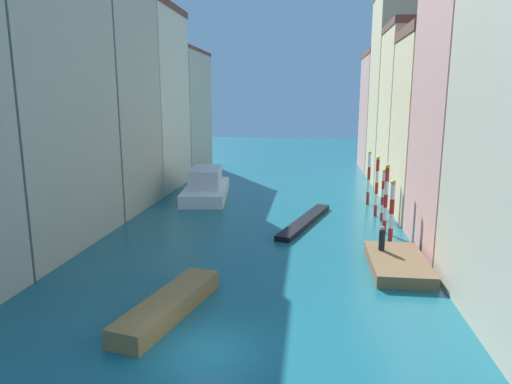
# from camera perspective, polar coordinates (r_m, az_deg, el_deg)

# --- Properties ---
(ground_plane) EXTENTS (154.00, 154.00, 0.00)m
(ground_plane) POSITION_cam_1_polar(r_m,az_deg,el_deg) (41.22, 1.56, -1.82)
(ground_plane) COLOR #196070
(building_left_1) EXTENTS (7.75, 11.93, 19.23)m
(building_left_1) POSITION_cam_1_polar(r_m,az_deg,el_deg) (32.56, -27.55, 10.46)
(building_left_1) COLOR #BCB299
(building_left_1) RESTS_ON ground
(building_left_2) EXTENTS (7.75, 9.73, 19.83)m
(building_left_2) POSITION_cam_1_polar(r_m,az_deg,el_deg) (42.04, -19.11, 11.48)
(building_left_2) COLOR #BCB299
(building_left_2) RESTS_ON ground
(building_left_3) EXTENTS (7.75, 10.55, 19.25)m
(building_left_3) POSITION_cam_1_polar(r_m,az_deg,el_deg) (51.35, -14.10, 11.33)
(building_left_3) COLOR beige
(building_left_3) RESTS_ON ground
(building_left_4) EXTENTS (7.75, 11.92, 15.89)m
(building_left_4) POSITION_cam_1_polar(r_m,az_deg,el_deg) (62.01, -10.28, 9.91)
(building_left_4) COLOR #BCB299
(building_left_4) RESTS_ON ground
(building_right_1) EXTENTS (7.75, 8.60, 19.96)m
(building_right_1) POSITION_cam_1_polar(r_m,az_deg,el_deg) (31.29, 27.57, 11.14)
(building_right_1) COLOR tan
(building_right_1) RESTS_ON ground
(building_right_2) EXTENTS (7.75, 7.79, 15.02)m
(building_right_2) POSITION_cam_1_polar(r_m,az_deg,el_deg) (39.37, 22.98, 7.73)
(building_right_2) COLOR beige
(building_right_2) RESTS_ON ground
(building_right_3) EXTENTS (7.75, 7.85, 16.64)m
(building_right_3) POSITION_cam_1_polar(r_m,az_deg,el_deg) (47.16, 20.39, 9.39)
(building_right_3) COLOR beige
(building_right_3) RESTS_ON ground
(building_right_4) EXTENTS (7.75, 8.44, 21.21)m
(building_right_4) POSITION_cam_1_polar(r_m,az_deg,el_deg) (55.53, 18.52, 12.08)
(building_right_4) COLOR beige
(building_right_4) RESTS_ON ground
(building_right_5) EXTENTS (7.75, 10.50, 15.88)m
(building_right_5) POSITION_cam_1_polar(r_m,az_deg,el_deg) (65.20, 16.67, 9.68)
(building_right_5) COLOR tan
(building_right_5) RESTS_ON ground
(waterfront_dock) EXTENTS (3.12, 6.03, 0.67)m
(waterfront_dock) POSITION_cam_1_polar(r_m,az_deg,el_deg) (27.44, 17.37, -8.56)
(waterfront_dock) COLOR brown
(waterfront_dock) RESTS_ON ground
(person_on_dock) EXTENTS (0.36, 0.36, 1.50)m
(person_on_dock) POSITION_cam_1_polar(r_m,az_deg,el_deg) (28.19, 15.57, -5.71)
(person_on_dock) COLOR black
(person_on_dock) RESTS_ON waterfront_dock
(mooring_pole_0) EXTENTS (0.34, 0.34, 4.31)m
(mooring_pole_0) POSITION_cam_1_polar(r_m,az_deg,el_deg) (31.72, 16.71, -2.28)
(mooring_pole_0) COLOR red
(mooring_pole_0) RESTS_ON ground
(mooring_pole_1) EXTENTS (0.31, 0.31, 5.03)m
(mooring_pole_1) POSITION_cam_1_polar(r_m,az_deg,el_deg) (33.80, 16.03, -0.79)
(mooring_pole_1) COLOR red
(mooring_pole_1) RESTS_ON ground
(mooring_pole_2) EXTENTS (0.32, 0.32, 4.18)m
(mooring_pole_2) POSITION_cam_1_polar(r_m,az_deg,el_deg) (37.30, 15.70, -0.31)
(mooring_pole_2) COLOR red
(mooring_pole_2) RESTS_ON ground
(mooring_pole_3) EXTENTS (0.30, 0.30, 5.00)m
(mooring_pole_3) POSITION_cam_1_polar(r_m,az_deg,el_deg) (38.57, 14.95, 0.73)
(mooring_pole_3) COLOR red
(mooring_pole_3) RESTS_ON ground
(mooring_pole_4) EXTENTS (0.30, 0.30, 4.94)m
(mooring_pole_4) POSITION_cam_1_polar(r_m,az_deg,el_deg) (42.75, 14.01, 1.76)
(mooring_pole_4) COLOR red
(mooring_pole_4) RESTS_ON ground
(vaporetto_white) EXTENTS (5.28, 10.93, 2.93)m
(vaporetto_white) POSITION_cam_1_polar(r_m,az_deg,el_deg) (45.13, -6.30, 0.74)
(vaporetto_white) COLOR white
(vaporetto_white) RESTS_ON ground
(gondola_black) EXTENTS (4.09, 10.46, 0.39)m
(gondola_black) POSITION_cam_1_polar(r_m,az_deg,el_deg) (35.77, 6.22, -3.64)
(gondola_black) COLOR black
(gondola_black) RESTS_ON ground
(motorboat_0) EXTENTS (3.22, 7.27, 0.86)m
(motorboat_0) POSITION_cam_1_polar(r_m,az_deg,el_deg) (21.40, -10.87, -13.80)
(motorboat_0) COLOR olive
(motorboat_0) RESTS_ON ground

